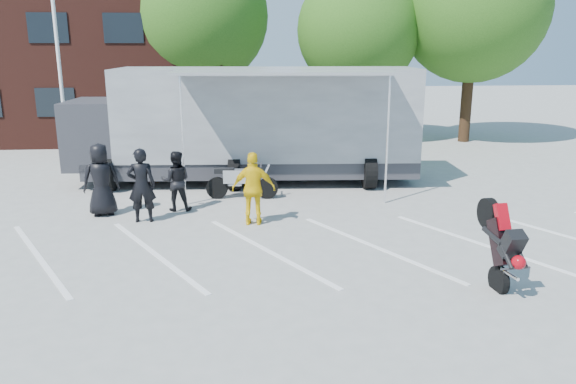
{
  "coord_description": "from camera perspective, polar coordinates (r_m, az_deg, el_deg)",
  "views": [
    {
      "loc": [
        -0.34,
        -10.45,
        4.32
      ],
      "look_at": [
        0.66,
        1.02,
        1.3
      ],
      "focal_mm": 35.0,
      "sensor_mm": 36.0,
      "label": 1
    }
  ],
  "objects": [
    {
      "name": "ground",
      "position": [
        11.32,
        -2.9,
        -7.76
      ],
      "size": [
        100.0,
        100.0,
        0.0
      ],
      "primitive_type": "plane",
      "color": "#9E9E99",
      "rests_on": "ground"
    },
    {
      "name": "parking_bay_lines",
      "position": [
        12.25,
        -3.07,
        -5.95
      ],
      "size": [
        18.09,
        13.33,
        0.01
      ],
      "primitive_type": "cube",
      "rotation": [
        0.0,
        0.0,
        0.52
      ],
      "color": "white",
      "rests_on": "ground"
    },
    {
      "name": "office_building",
      "position": [
        30.06,
        -24.27,
        11.88
      ],
      "size": [
        18.0,
        8.0,
        7.0
      ],
      "primitive_type": "cube",
      "color": "#431C15",
      "rests_on": "ground"
    },
    {
      "name": "flagpole",
      "position": [
        21.3,
        -21.92,
        15.66
      ],
      "size": [
        1.61,
        0.12,
        8.0
      ],
      "color": "white",
      "rests_on": "ground"
    },
    {
      "name": "tree_left",
      "position": [
        26.54,
        -8.96,
        17.22
      ],
      "size": [
        6.12,
        6.12,
        8.64
      ],
      "color": "#382314",
      "rests_on": "ground"
    },
    {
      "name": "tree_mid",
      "position": [
        26.02,
        7.15,
        15.96
      ],
      "size": [
        5.44,
        5.44,
        7.68
      ],
      "color": "#382314",
      "rests_on": "ground"
    },
    {
      "name": "tree_right",
      "position": [
        27.06,
        18.36,
        17.29
      ],
      "size": [
        6.46,
        6.46,
        9.12
      ],
      "color": "#382314",
      "rests_on": "ground"
    },
    {
      "name": "transporter_truck",
      "position": [
        18.44,
        -3.58,
        1.12
      ],
      "size": [
        11.7,
        6.13,
        3.63
      ],
      "primitive_type": null,
      "rotation": [
        0.0,
        0.0,
        -0.06
      ],
      "color": "#999DA1",
      "rests_on": "ground"
    },
    {
      "name": "parked_motorcycle",
      "position": [
        16.37,
        -4.65,
        -0.65
      ],
      "size": [
        2.17,
        0.88,
        1.11
      ],
      "primitive_type": null,
      "rotation": [
        0.0,
        0.0,
        1.49
      ],
      "color": "#ADAEB2",
      "rests_on": "ground"
    },
    {
      "name": "stunt_bike_rider",
      "position": [
        11.46,
        19.2,
        -8.32
      ],
      "size": [
        0.85,
        1.57,
        1.77
      ],
      "primitive_type": null,
      "rotation": [
        0.0,
        0.0,
        0.09
      ],
      "color": "black",
      "rests_on": "ground"
    },
    {
      "name": "spectator_leather_a",
      "position": [
        15.29,
        -18.45,
        1.2
      ],
      "size": [
        1.05,
        0.82,
        1.9
      ],
      "primitive_type": "imported",
      "rotation": [
        0.0,
        0.0,
        3.4
      ],
      "color": "black",
      "rests_on": "ground"
    },
    {
      "name": "spectator_leather_b",
      "position": [
        14.42,
        -14.65,
        0.66
      ],
      "size": [
        0.71,
        0.48,
        1.88
      ],
      "primitive_type": "imported",
      "rotation": [
        0.0,
        0.0,
        3.19
      ],
      "color": "black",
      "rests_on": "ground"
    },
    {
      "name": "spectator_leather_c",
      "position": [
        15.26,
        -11.31,
        1.1
      ],
      "size": [
        0.8,
        0.63,
        1.62
      ],
      "primitive_type": "imported",
      "rotation": [
        0.0,
        0.0,
        3.16
      ],
      "color": "black",
      "rests_on": "ground"
    },
    {
      "name": "spectator_hivis",
      "position": [
        13.78,
        -3.51,
        0.33
      ],
      "size": [
        1.1,
        0.54,
        1.81
      ],
      "primitive_type": "imported",
      "rotation": [
        0.0,
        0.0,
        3.05
      ],
      "color": "yellow",
      "rests_on": "ground"
    }
  ]
}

